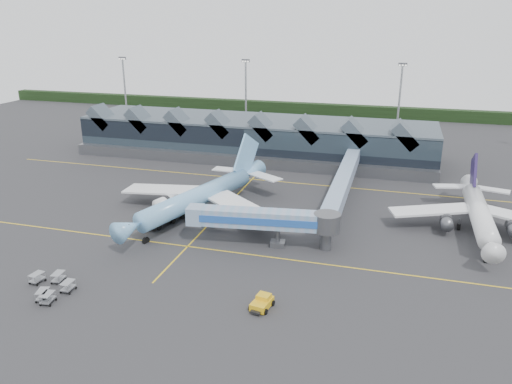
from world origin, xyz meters
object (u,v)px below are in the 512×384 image
(jet_bridge, at_px, (272,220))
(pushback_tug, at_px, (262,303))
(regional_jet, at_px, (479,212))
(main_airliner, at_px, (202,195))
(fuel_truck, at_px, (167,213))

(jet_bridge, xyz_separation_m, pushback_tug, (3.30, -17.62, -3.61))
(regional_jet, bearing_deg, pushback_tug, -130.74)
(regional_jet, relative_size, pushback_tug, 8.16)
(jet_bridge, bearing_deg, pushback_tug, -86.85)
(regional_jet, xyz_separation_m, pushback_tug, (-28.57, -32.96, -2.76))
(main_airliner, height_order, fuel_truck, main_airliner)
(jet_bridge, distance_m, fuel_truck, 20.67)
(main_airliner, xyz_separation_m, pushback_tug, (18.78, -27.09, -3.02))
(regional_jet, distance_m, fuel_truck, 53.20)
(regional_jet, height_order, pushback_tug, regional_jet)
(main_airliner, bearing_deg, pushback_tug, -38.65)
(regional_jet, distance_m, pushback_tug, 43.71)
(main_airliner, height_order, jet_bridge, main_airliner)
(regional_jet, relative_size, jet_bridge, 1.32)
(main_airliner, xyz_separation_m, fuel_truck, (-4.62, -5.33, -1.91))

